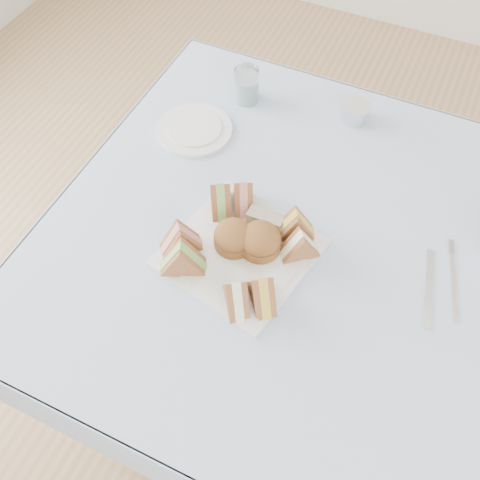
% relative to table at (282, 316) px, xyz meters
% --- Properties ---
extents(floor, '(4.00, 4.00, 0.00)m').
position_rel_table_xyz_m(floor, '(0.00, 0.00, -0.37)').
color(floor, '#9E7751').
rests_on(floor, ground).
extents(table, '(0.90, 0.90, 0.74)m').
position_rel_table_xyz_m(table, '(0.00, 0.00, 0.00)').
color(table, brown).
rests_on(table, floor).
extents(tablecloth, '(1.02, 1.02, 0.01)m').
position_rel_table_xyz_m(tablecloth, '(0.00, 0.00, 0.37)').
color(tablecloth, silver).
rests_on(tablecloth, table).
extents(serving_plate, '(0.32, 0.32, 0.01)m').
position_rel_table_xyz_m(serving_plate, '(-0.08, -0.09, 0.38)').
color(serving_plate, silver).
rests_on(serving_plate, tablecloth).
extents(sandwich_fl_a, '(0.09, 0.09, 0.08)m').
position_rel_table_xyz_m(sandwich_fl_a, '(-0.19, -0.13, 0.43)').
color(sandwich_fl_a, '#A2623C').
rests_on(sandwich_fl_a, serving_plate).
extents(sandwich_fl_b, '(0.10, 0.08, 0.08)m').
position_rel_table_xyz_m(sandwich_fl_b, '(-0.17, -0.17, 0.43)').
color(sandwich_fl_b, '#A2623C').
rests_on(sandwich_fl_b, serving_plate).
extents(sandwich_fr_a, '(0.09, 0.09, 0.08)m').
position_rel_table_xyz_m(sandwich_fr_a, '(0.00, -0.17, 0.43)').
color(sandwich_fr_a, '#A2623C').
rests_on(sandwich_fr_a, serving_plate).
extents(sandwich_fr_b, '(0.08, 0.09, 0.07)m').
position_rel_table_xyz_m(sandwich_fr_b, '(-0.04, -0.20, 0.43)').
color(sandwich_fr_b, '#A2623C').
rests_on(sandwich_fr_b, serving_plate).
extents(sandwich_bl_a, '(0.08, 0.10, 0.08)m').
position_rel_table_xyz_m(sandwich_bl_a, '(-0.17, -0.00, 0.43)').
color(sandwich_bl_a, '#A2623C').
rests_on(sandwich_bl_a, serving_plate).
extents(sandwich_bl_b, '(0.07, 0.09, 0.07)m').
position_rel_table_xyz_m(sandwich_bl_b, '(-0.13, 0.02, 0.42)').
color(sandwich_bl_b, '#A2623C').
rests_on(sandwich_bl_b, serving_plate).
extents(sandwich_br_a, '(0.09, 0.08, 0.07)m').
position_rel_table_xyz_m(sandwich_br_a, '(0.03, -0.04, 0.42)').
color(sandwich_br_a, '#A2623C').
rests_on(sandwich_br_a, serving_plate).
extents(sandwich_br_b, '(0.09, 0.08, 0.08)m').
position_rel_table_xyz_m(sandwich_br_b, '(0.00, -0.00, 0.43)').
color(sandwich_br_b, '#A2623C').
rests_on(sandwich_br_b, serving_plate).
extents(scone_left, '(0.09, 0.09, 0.06)m').
position_rel_table_xyz_m(scone_left, '(-0.10, -0.08, 0.42)').
color(scone_left, brown).
rests_on(scone_left, serving_plate).
extents(scone_right, '(0.09, 0.09, 0.06)m').
position_rel_table_xyz_m(scone_right, '(-0.05, -0.07, 0.42)').
color(scone_right, brown).
rests_on(scone_right, serving_plate).
extents(pastry_slice, '(0.08, 0.03, 0.04)m').
position_rel_table_xyz_m(pastry_slice, '(-0.06, -0.01, 0.41)').
color(pastry_slice, tan).
rests_on(pastry_slice, serving_plate).
extents(side_plate, '(0.20, 0.20, 0.01)m').
position_rel_table_xyz_m(side_plate, '(-0.33, 0.19, 0.38)').
color(side_plate, silver).
rests_on(side_plate, tablecloth).
extents(water_glass, '(0.07, 0.07, 0.09)m').
position_rel_table_xyz_m(water_glass, '(-0.27, 0.35, 0.42)').
color(water_glass, white).
rests_on(water_glass, tablecloth).
extents(tea_strainer, '(0.09, 0.09, 0.04)m').
position_rel_table_xyz_m(tea_strainer, '(0.01, 0.39, 0.40)').
color(tea_strainer, silver).
rests_on(tea_strainer, tablecloth).
extents(knife, '(0.05, 0.18, 0.00)m').
position_rel_table_xyz_m(knife, '(0.29, -0.01, 0.38)').
color(knife, silver).
rests_on(knife, tablecloth).
extents(fork, '(0.05, 0.15, 0.00)m').
position_rel_table_xyz_m(fork, '(0.33, 0.02, 0.38)').
color(fork, silver).
rests_on(fork, tablecloth).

